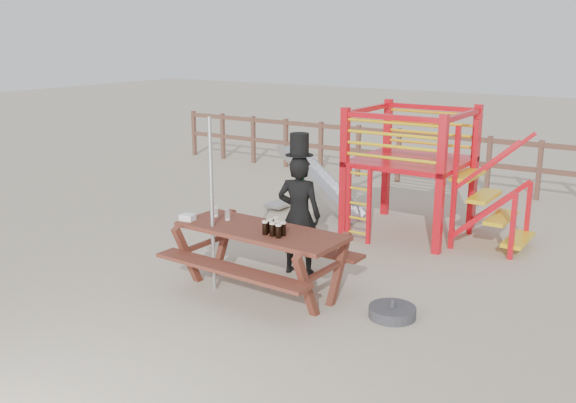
% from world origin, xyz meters
% --- Properties ---
extents(ground, '(60.00, 60.00, 0.00)m').
position_xyz_m(ground, '(0.00, 0.00, 0.00)').
color(ground, tan).
rests_on(ground, ground).
extents(back_fence, '(15.09, 0.09, 1.20)m').
position_xyz_m(back_fence, '(0.00, 7.00, 0.74)').
color(back_fence, brown).
rests_on(back_fence, ground).
extents(playground_fort, '(4.71, 1.84, 2.10)m').
position_xyz_m(playground_fort, '(0.12, 3.58, 1.07)').
color(playground_fort, red).
rests_on(playground_fort, ground).
extents(picnic_table, '(2.24, 1.59, 0.85)m').
position_xyz_m(picnic_table, '(-0.33, 0.13, 0.54)').
color(picnic_table, maroon).
rests_on(picnic_table, ground).
extents(man_with_hat, '(0.68, 0.54, 1.95)m').
position_xyz_m(man_with_hat, '(-0.30, 0.98, 0.87)').
color(man_with_hat, black).
rests_on(man_with_hat, ground).
extents(metal_pole, '(0.05, 0.05, 2.24)m').
position_xyz_m(metal_pole, '(-0.91, -0.12, 1.12)').
color(metal_pole, '#B2B2B7').
rests_on(metal_pole, ground).
extents(parasol_base, '(0.55, 0.55, 0.23)m').
position_xyz_m(parasol_base, '(1.39, 0.36, 0.07)').
color(parasol_base, '#35353A').
rests_on(parasol_base, ground).
extents(paper_bag, '(0.20, 0.17, 0.08)m').
position_xyz_m(paper_bag, '(-1.35, -0.09, 0.89)').
color(paper_bag, white).
rests_on(paper_bag, picnic_table).
extents(stout_pints, '(0.28, 0.30, 0.17)m').
position_xyz_m(stout_pints, '(-0.05, 0.03, 0.94)').
color(stout_pints, black).
rests_on(stout_pints, picnic_table).
extents(empty_glasses, '(0.31, 0.12, 0.15)m').
position_xyz_m(empty_glasses, '(-1.04, 0.23, 0.92)').
color(empty_glasses, silver).
rests_on(empty_glasses, picnic_table).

